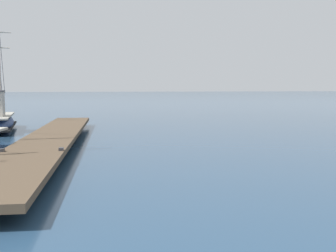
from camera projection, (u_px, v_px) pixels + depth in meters
floating_dock at (51, 138)px, 15.76m from camera, size 3.48×19.03×0.53m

